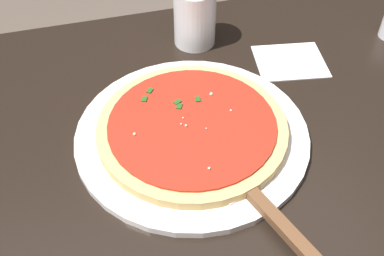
{
  "coord_description": "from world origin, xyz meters",
  "views": [
    {
      "loc": [
        -0.19,
        -0.46,
        1.27
      ],
      "look_at": [
        -0.06,
        0.03,
        0.76
      ],
      "focal_mm": 42.81,
      "sensor_mm": 36.0,
      "label": 1
    }
  ],
  "objects_px": {
    "pizza": "(192,127)",
    "pizza_server": "(262,205)",
    "napkin_folded_right": "(290,61)",
    "cup_tall_drink": "(195,17)",
    "serving_plate": "(192,134)"
  },
  "relations": [
    {
      "from": "pizza_server",
      "to": "cup_tall_drink",
      "type": "xyz_separation_m",
      "value": [
        0.02,
        0.41,
        0.04
      ]
    },
    {
      "from": "pizza",
      "to": "cup_tall_drink",
      "type": "height_order",
      "value": "cup_tall_drink"
    },
    {
      "from": "pizza_server",
      "to": "napkin_folded_right",
      "type": "distance_m",
      "value": 0.35
    },
    {
      "from": "serving_plate",
      "to": "pizza",
      "type": "height_order",
      "value": "pizza"
    },
    {
      "from": "pizza_server",
      "to": "cup_tall_drink",
      "type": "height_order",
      "value": "cup_tall_drink"
    },
    {
      "from": "pizza",
      "to": "pizza_server",
      "type": "height_order",
      "value": "pizza"
    },
    {
      "from": "serving_plate",
      "to": "pizza",
      "type": "relative_size",
      "value": 1.24
    },
    {
      "from": "cup_tall_drink",
      "to": "serving_plate",
      "type": "bearing_deg",
      "value": -106.9
    },
    {
      "from": "cup_tall_drink",
      "to": "napkin_folded_right",
      "type": "distance_m",
      "value": 0.2
    },
    {
      "from": "pizza_server",
      "to": "cup_tall_drink",
      "type": "relative_size",
      "value": 1.99
    },
    {
      "from": "napkin_folded_right",
      "to": "pizza",
      "type": "bearing_deg",
      "value": -149.23
    },
    {
      "from": "pizza",
      "to": "pizza_server",
      "type": "relative_size",
      "value": 1.34
    },
    {
      "from": "pizza",
      "to": "pizza_server",
      "type": "distance_m",
      "value": 0.17
    },
    {
      "from": "pizza_server",
      "to": "napkin_folded_right",
      "type": "xyz_separation_m",
      "value": [
        0.18,
        0.3,
        -0.02
      ]
    },
    {
      "from": "cup_tall_drink",
      "to": "pizza",
      "type": "bearing_deg",
      "value": -106.91
    }
  ]
}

